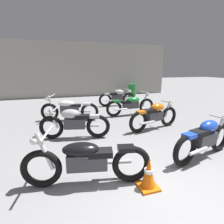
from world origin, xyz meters
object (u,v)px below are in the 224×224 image
motorcycle_left_row_0 (86,160)px  traffic_cone (149,174)px  motorcycle_left_row_1 (74,123)px  oil_drum (132,90)px  motorcycle_right_row_3 (117,97)px  motorcycle_right_row_0 (205,138)px  motorcycle_right_row_1 (155,115)px  motorcycle_right_row_2 (131,105)px  motorcycle_left_row_2 (69,109)px

motorcycle_left_row_0 → traffic_cone: size_ratio=3.97×
motorcycle_left_row_1 → oil_drum: size_ratio=2.28×
motorcycle_left_row_1 → motorcycle_right_row_3: same height
motorcycle_right_row_0 → motorcycle_right_row_1: bearing=91.8°
motorcycle_left_row_1 → motorcycle_right_row_2: (2.52, 1.85, -0.01)m
motorcycle_left_row_1 → motorcycle_right_row_3: 4.62m
motorcycle_left_row_2 → oil_drum: size_ratio=2.49×
motorcycle_left_row_2 → traffic_cone: 4.45m
motorcycle_left_row_1 → oil_drum: 8.05m
motorcycle_right_row_0 → motorcycle_right_row_1: (-0.06, 1.99, 0.00)m
motorcycle_left_row_1 → oil_drum: motorcycle_left_row_1 is taller
motorcycle_right_row_2 → motorcycle_left_row_2: bearing=-179.1°
motorcycle_left_row_1 → traffic_cone: 2.71m
motorcycle_right_row_2 → oil_drum: 5.18m
motorcycle_right_row_1 → motorcycle_right_row_2: (-0.03, 1.84, -0.01)m
motorcycle_left_row_0 → motorcycle_left_row_2: same height
motorcycle_right_row_0 → traffic_cone: motorcycle_right_row_0 is taller
oil_drum → motorcycle_right_row_1: bearing=-107.6°
motorcycle_right_row_3 → traffic_cone: (-1.66, -6.36, -0.20)m
motorcycle_left_row_1 → motorcycle_right_row_1: same height
motorcycle_right_row_1 → motorcycle_right_row_2: bearing=90.9°
motorcycle_right_row_3 → oil_drum: (2.04, 2.76, -0.03)m
motorcycle_left_row_0 → motorcycle_right_row_3: size_ratio=1.09×
motorcycle_left_row_1 → motorcycle_right_row_0: (2.61, -1.98, 0.00)m
motorcycle_right_row_1 → oil_drum: (2.09, 6.57, -0.03)m
motorcycle_right_row_0 → motorcycle_right_row_2: bearing=91.3°
motorcycle_left_row_0 → motorcycle_right_row_3: (2.61, 5.95, 0.01)m
motorcycle_left_row_2 → oil_drum: bearing=45.7°
oil_drum → motorcycle_right_row_2: bearing=-114.1°
motorcycle_left_row_1 → motorcycle_right_row_2: motorcycle_right_row_2 is taller
motorcycle_right_row_0 → motorcycle_left_row_1: bearing=142.8°
motorcycle_right_row_1 → motorcycle_right_row_2: size_ratio=0.90×
motorcycle_left_row_2 → motorcycle_right_row_1: (2.56, -1.80, 0.01)m
motorcycle_right_row_0 → traffic_cone: (-1.67, -0.55, -0.20)m
motorcycle_left_row_1 → traffic_cone: bearing=-69.7°
motorcycle_left_row_0 → motorcycle_right_row_3: motorcycle_left_row_0 is taller
motorcycle_left_row_2 → traffic_cone: (0.95, -4.34, -0.19)m
motorcycle_left_row_0 → motorcycle_left_row_1: bearing=89.6°
motorcycle_left_row_0 → motorcycle_right_row_0: 2.63m
motorcycle_left_row_0 → motorcycle_left_row_1: size_ratio=1.11×
motorcycle_left_row_1 → motorcycle_left_row_0: bearing=-90.4°
motorcycle_right_row_1 → motorcycle_right_row_3: bearing=89.3°
motorcycle_right_row_3 → motorcycle_right_row_0: bearing=-89.9°
motorcycle_right_row_3 → oil_drum: 3.43m
motorcycle_left_row_2 → motorcycle_right_row_3: (2.61, 2.01, 0.01)m
motorcycle_right_row_1 → traffic_cone: bearing=-122.3°
motorcycle_left_row_0 → traffic_cone: 1.05m
motorcycle_right_row_2 → motorcycle_right_row_0: bearing=-88.7°
motorcycle_left_row_1 → oil_drum: bearing=54.8°
motorcycle_left_row_2 → motorcycle_right_row_3: bearing=37.7°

